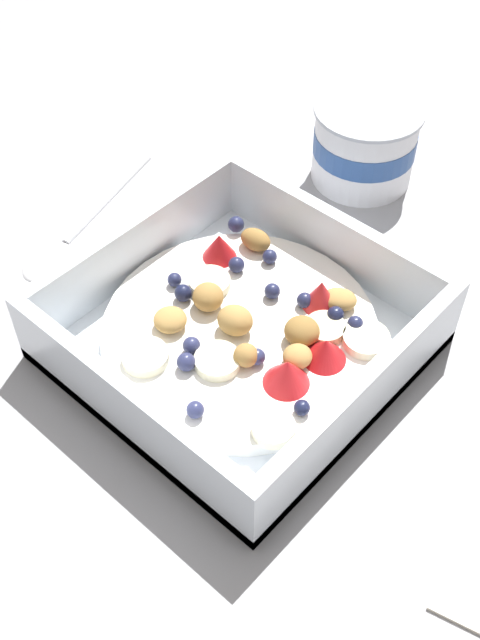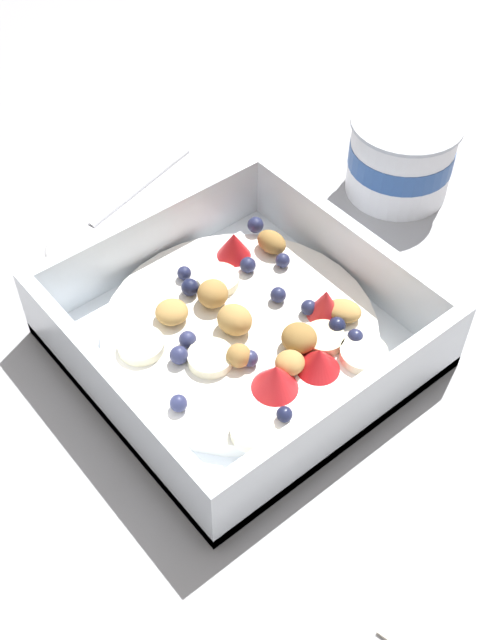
# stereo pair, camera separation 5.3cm
# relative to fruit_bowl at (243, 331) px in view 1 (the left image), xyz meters

# --- Properties ---
(ground_plane) EXTENTS (2.40, 2.40, 0.00)m
(ground_plane) POSITION_rel_fruit_bowl_xyz_m (-0.02, -0.02, -0.02)
(ground_plane) COLOR #9E9EA3
(fruit_bowl) EXTENTS (0.21, 0.21, 0.06)m
(fruit_bowl) POSITION_rel_fruit_bowl_xyz_m (0.00, 0.00, 0.00)
(fruit_bowl) COLOR white
(fruit_bowl) RESTS_ON ground
(spoon) EXTENTS (0.06, 0.17, 0.01)m
(spoon) POSITION_rel_fruit_bowl_xyz_m (-0.18, -0.01, -0.01)
(spoon) COLOR silver
(spoon) RESTS_ON ground
(yogurt_cup) EXTENTS (0.09, 0.09, 0.07)m
(yogurt_cup) POSITION_rel_fruit_bowl_xyz_m (-0.05, 0.21, 0.02)
(yogurt_cup) COLOR white
(yogurt_cup) RESTS_ON ground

